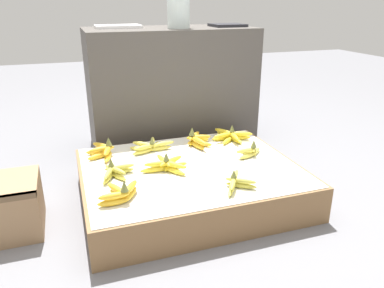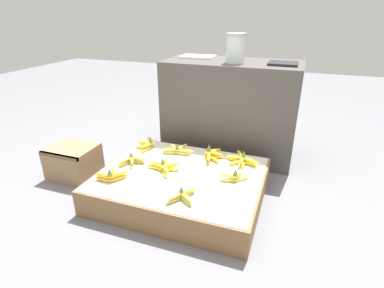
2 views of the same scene
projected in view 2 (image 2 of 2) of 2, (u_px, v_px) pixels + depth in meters
The scene contains 16 objects.
ground_plane at pixel (182, 196), 2.07m from camera, with size 10.00×10.00×0.00m, color slate.
display_platform at pixel (181, 185), 2.03m from camera, with size 1.07×0.86×0.18m.
back_vendor_table at pixel (230, 109), 2.55m from camera, with size 1.09×0.52×0.80m.
wooden_crate at pixel (74, 161), 2.28m from camera, with size 0.33×0.29×0.24m.
banana_bunch_front_left at pixel (112, 175), 1.90m from camera, with size 0.19×0.14×0.10m.
banana_bunch_front_midright at pixel (183, 196), 1.70m from camera, with size 0.17×0.21×0.09m.
banana_bunch_middle_left at pixel (131, 160), 2.10m from camera, with size 0.17×0.15×0.09m.
banana_bunch_middle_midleft at pixel (164, 167), 2.01m from camera, with size 0.25×0.22×0.10m.
banana_bunch_middle_right at pixel (234, 177), 1.89m from camera, with size 0.18×0.13×0.10m.
banana_bunch_back_left at pixel (147, 144), 2.34m from camera, with size 0.16×0.24×0.10m.
banana_bunch_back_midleft at pixel (178, 150), 2.26m from camera, with size 0.25×0.17×0.09m.
banana_bunch_back_midright at pixel (212, 155), 2.17m from camera, with size 0.15×0.22×0.11m.
banana_bunch_back_right at pixel (242, 160), 2.11m from camera, with size 0.25×0.24×0.10m.
glass_jar at pixel (236, 48), 2.25m from camera, with size 0.15×0.15×0.22m.
foam_tray_white at pixel (198, 57), 2.54m from camera, with size 0.29×0.18×0.02m.
foam_tray_dark at pixel (283, 63), 2.22m from camera, with size 0.21×0.19×0.02m.
Camera 2 is at (0.66, -1.61, 1.17)m, focal length 28.00 mm.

